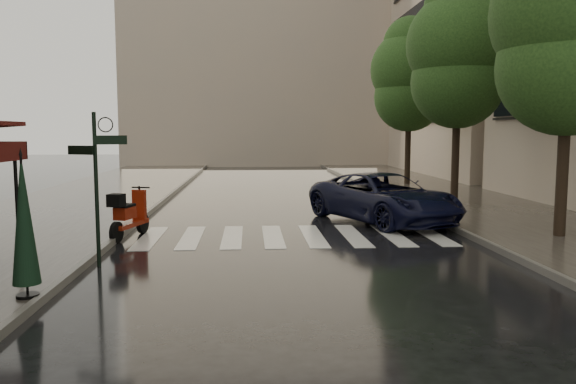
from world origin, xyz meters
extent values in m
plane|color=black|center=(0.00, 0.00, 0.00)|extent=(120.00, 120.00, 0.00)
cube|color=#38332D|center=(-4.50, 12.00, 0.06)|extent=(6.00, 60.00, 0.12)
cube|color=#38332D|center=(10.25, 12.00, 0.06)|extent=(5.50, 60.00, 0.12)
cube|color=#595651|center=(-1.45, 12.00, 0.07)|extent=(0.12, 60.00, 0.16)
cube|color=#595651|center=(7.45, 12.00, 0.07)|extent=(0.12, 60.00, 0.16)
cube|color=silver|center=(-0.70, 6.00, 0.01)|extent=(0.50, 3.20, 0.01)
cube|color=silver|center=(0.35, 6.00, 0.01)|extent=(0.50, 3.20, 0.01)
cube|color=silver|center=(1.40, 6.00, 0.01)|extent=(0.50, 3.20, 0.01)
cube|color=silver|center=(2.45, 6.00, 0.01)|extent=(0.50, 3.20, 0.01)
cube|color=silver|center=(3.50, 6.00, 0.01)|extent=(0.50, 3.20, 0.01)
cube|color=silver|center=(4.55, 6.00, 0.01)|extent=(0.50, 3.20, 0.01)
cube|color=silver|center=(5.60, 6.00, 0.01)|extent=(0.50, 3.20, 0.01)
cube|color=silver|center=(6.65, 6.00, 0.01)|extent=(0.50, 3.20, 0.01)
cylinder|color=black|center=(-2.65, 2.75, 1.29)|extent=(0.07, 0.07, 2.35)
cylinder|color=black|center=(-1.20, 3.00, 1.55)|extent=(0.08, 0.08, 3.10)
cube|color=black|center=(-0.90, 3.00, 2.55)|extent=(0.62, 0.26, 0.18)
cube|color=black|center=(-1.48, 3.00, 2.35)|extent=(0.56, 0.29, 0.18)
cube|color=tan|center=(16.50, 26.00, 9.25)|extent=(8.00, 16.00, 18.50)
cube|color=tan|center=(3.00, 38.00, 10.00)|extent=(22.00, 6.00, 20.00)
cylinder|color=black|center=(9.60, 5.00, 2.25)|extent=(0.28, 0.28, 4.26)
sphere|color=#193513|center=(9.60, 5.00, 4.30)|extent=(3.40, 3.40, 3.40)
sphere|color=#193513|center=(9.60, 5.00, 5.59)|extent=(3.80, 3.80, 3.80)
cylinder|color=black|center=(9.50, 12.00, 2.36)|extent=(0.28, 0.28, 4.48)
sphere|color=#193513|center=(9.50, 12.00, 4.52)|extent=(3.40, 3.40, 3.40)
sphere|color=#193513|center=(9.50, 12.00, 5.88)|extent=(3.80, 3.80, 3.80)
sphere|color=#193513|center=(9.50, 12.00, 7.16)|extent=(2.60, 2.60, 2.60)
cylinder|color=black|center=(9.70, 19.00, 2.30)|extent=(0.28, 0.28, 4.37)
sphere|color=#193513|center=(9.70, 19.00, 4.41)|extent=(3.40, 3.40, 3.40)
sphere|color=#193513|center=(9.70, 19.00, 5.74)|extent=(3.80, 3.80, 3.80)
sphere|color=#193513|center=(9.70, 19.00, 6.98)|extent=(2.60, 2.60, 2.60)
cylinder|color=black|center=(-1.40, 5.40, 0.27)|extent=(0.25, 0.54, 0.53)
cylinder|color=black|center=(-1.01, 6.73, 0.27)|extent=(0.25, 0.54, 0.53)
cube|color=maroon|center=(-1.20, 6.09, 0.35)|extent=(0.70, 1.47, 0.11)
cube|color=maroon|center=(-1.28, 5.82, 0.69)|extent=(0.49, 0.68, 0.31)
cube|color=maroon|center=(-1.06, 6.57, 0.77)|extent=(0.38, 0.23, 0.83)
cylinder|color=black|center=(-1.03, 6.67, 1.24)|extent=(0.50, 0.18, 0.04)
cube|color=black|center=(-1.39, 5.43, 1.05)|extent=(0.43, 0.42, 0.31)
imported|color=black|center=(5.88, 8.15, 0.74)|extent=(4.42, 5.83, 1.47)
cylinder|color=black|center=(-1.65, 0.50, 0.14)|extent=(0.35, 0.35, 0.05)
cylinder|color=black|center=(-1.65, 0.50, 1.26)|extent=(0.04, 0.04, 2.18)
cone|color=black|center=(-1.65, 0.50, 1.37)|extent=(0.43, 0.43, 2.07)
camera|label=1|loc=(1.85, -8.37, 2.71)|focal=35.00mm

